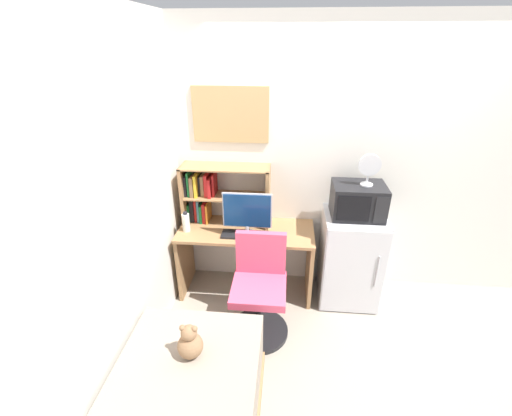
{
  "coord_description": "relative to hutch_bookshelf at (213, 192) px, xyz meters",
  "views": [
    {
      "loc": [
        -0.53,
        -3.16,
        2.37
      ],
      "look_at": [
        -0.8,
        -0.3,
        0.97
      ],
      "focal_mm": 24.22,
      "sensor_mm": 36.0,
      "label": 1
    }
  ],
  "objects": [
    {
      "name": "desk_chair",
      "position": [
        0.51,
        -0.68,
        -0.63
      ],
      "size": [
        0.52,
        0.52,
        0.91
      ],
      "color": "black",
      "rests_on": "ground_plane"
    },
    {
      "name": "mini_fridge",
      "position": [
        1.35,
        -0.16,
        -0.57
      ],
      "size": [
        0.56,
        0.53,
        0.93
      ],
      "color": "silver",
      "rests_on": "ground_plane"
    },
    {
      "name": "keyboard",
      "position": [
        0.34,
        -0.27,
        -0.31
      ],
      "size": [
        0.44,
        0.16,
        0.02
      ],
      "primitive_type": "cube",
      "color": "black",
      "rests_on": "desk"
    },
    {
      "name": "water_bottle",
      "position": [
        -0.22,
        -0.23,
        -0.22
      ],
      "size": [
        0.07,
        0.07,
        0.2
      ],
      "color": "silver",
      "rests_on": "desk"
    },
    {
      "name": "hutch_bookshelf",
      "position": [
        0.0,
        0.0,
        0.0
      ],
      "size": [
        0.85,
        0.27,
        0.59
      ],
      "color": "#997047",
      "rests_on": "desk"
    },
    {
      "name": "bed",
      "position": [
        0.12,
        -1.5,
        -0.78
      ],
      "size": [
        0.93,
        0.9,
        0.52
      ],
      "color": "#997047",
      "rests_on": "ground_plane"
    },
    {
      "name": "wall_left",
      "position": [
        -0.38,
        -1.47,
        0.26
      ],
      "size": [
        0.04,
        4.4,
        2.6
      ],
      "primitive_type": "cube",
      "color": "silver",
      "rests_on": "ground_plane"
    },
    {
      "name": "microwave",
      "position": [
        1.35,
        -0.16,
        0.04
      ],
      "size": [
        0.46,
        0.36,
        0.3
      ],
      "color": "black",
      "rests_on": "mini_fridge"
    },
    {
      "name": "desk",
      "position": [
        0.34,
        -0.15,
        -0.53
      ],
      "size": [
        1.3,
        0.55,
        0.72
      ],
      "color": "#997047",
      "rests_on": "ground_plane"
    },
    {
      "name": "wall_back",
      "position": [
        1.64,
        0.15,
        0.26
      ],
      "size": [
        6.4,
        0.04,
        2.6
      ],
      "primitive_type": "cube",
      "color": "silver",
      "rests_on": "ground_plane"
    },
    {
      "name": "computer_mouse",
      "position": [
        0.61,
        -0.26,
        -0.3
      ],
      "size": [
        0.06,
        0.09,
        0.03
      ],
      "primitive_type": "ellipsoid",
      "color": "black",
      "rests_on": "desk"
    },
    {
      "name": "monitor",
      "position": [
        0.37,
        -0.27,
        -0.09
      ],
      "size": [
        0.45,
        0.21,
        0.43
      ],
      "color": "#B7B7BC",
      "rests_on": "desk"
    },
    {
      "name": "teddy_bear",
      "position": [
        0.14,
        -1.47,
        -0.41
      ],
      "size": [
        0.17,
        0.17,
        0.25
      ],
      "color": "#846042",
      "rests_on": "bed"
    },
    {
      "name": "desk_fan",
      "position": [
        1.4,
        -0.16,
        0.36
      ],
      "size": [
        0.19,
        0.11,
        0.28
      ],
      "color": "silver",
      "rests_on": "microwave"
    },
    {
      "name": "wall_corkboard",
      "position": [
        0.18,
        0.11,
        0.72
      ],
      "size": [
        0.7,
        0.02,
        0.5
      ],
      "primitive_type": "cube",
      "color": "tan"
    }
  ]
}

